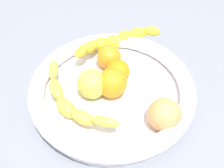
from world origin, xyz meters
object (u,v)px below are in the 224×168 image
Objects in this scene: banana_draped_left at (70,102)px; peach_blush at (164,114)px; apple_yellow at (92,84)px; orange_front at (109,57)px; banana_draped_right at (114,41)px; fruit_bowl at (112,91)px; orange_mid_right at (114,84)px; orange_mid_left at (118,72)px.

banana_draped_left is 19.58cm from peach_blush.
orange_front is at bearing -131.60° from apple_yellow.
apple_yellow is at bearing -154.05° from banana_draped_left.
banana_draped_left is at bearing 44.44° from banana_draped_right.
fruit_bowl is 9.22cm from orange_front.
orange_mid_right is (-0.41, 0.43, 2.56)cm from fruit_bowl.
orange_mid_left is at bearing -74.57° from peach_blush.
banana_draped_left is 21.80cm from banana_draped_right.
fruit_bowl is at bearing -59.74° from peach_blush.
orange_mid_left is (-2.66, -3.38, 2.02)cm from fruit_bowl.
banana_draped_right is 3.48× the size of peach_blush.
orange_front reaches higher than banana_draped_left.
apple_yellow is (4.14, -1.27, 2.56)cm from fruit_bowl.
banana_draped_right is 6.05cm from orange_front.
apple_yellow is (6.80, 2.11, 0.54)cm from orange_mid_left.
peach_blush reaches higher than banana_draped_right.
peach_blush reaches higher than orange_mid_left.
peach_blush is at bearing 130.21° from apple_yellow.
apple_yellow reaches higher than fruit_bowl.
peach_blush reaches higher than banana_draped_left.
fruit_bowl is 1.55× the size of banana_draped_right.
banana_draped_right is 15.10cm from orange_mid_right.
apple_yellow is at bearing 51.83° from banana_draped_right.
apple_yellow is 16.98cm from peach_blush.
banana_draped_right is 3.57× the size of apple_yellow.
orange_mid_right reaches higher than orange_mid_left.
orange_mid_right is (1.98, 9.07, 0.37)cm from orange_front.
fruit_bowl is at bearing 162.92° from apple_yellow.
banana_draped_left is (9.91, 1.54, 1.95)cm from fruit_bowl.
orange_mid_left is 4.46cm from orange_mid_right.
orange_mid_left is at bearing 73.89° from banana_draped_right.
orange_mid_left is at bearing 92.89° from orange_front.
orange_mid_left is 7.14cm from apple_yellow.
banana_draped_right is 25.45cm from peach_blush.
banana_draped_right is at bearing -122.58° from orange_front.
peach_blush is (-1.17, 25.42, 0.26)cm from banana_draped_right.
orange_front is 0.89× the size of orange_mid_right.
orange_front is 0.86× the size of peach_blush.
apple_yellow is at bearing -49.79° from peach_blush.
banana_draped_left is 0.97× the size of banana_draped_right.
orange_mid_left is (-0.27, 5.26, -0.16)cm from orange_front.
orange_mid_right is 1.00× the size of apple_yellow.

